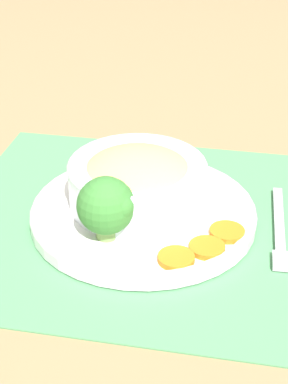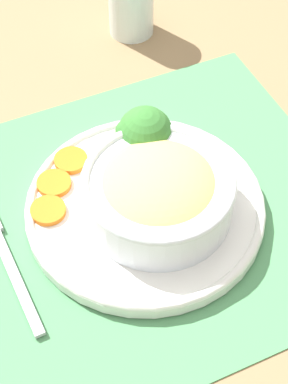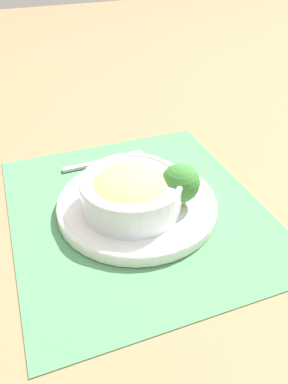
# 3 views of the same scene
# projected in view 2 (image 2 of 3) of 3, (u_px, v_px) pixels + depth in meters

# --- Properties ---
(ground_plane) EXTENTS (4.00, 4.00, 0.00)m
(ground_plane) POSITION_uv_depth(u_px,v_px,m) (145.00, 214.00, 0.79)
(ground_plane) COLOR #8C704C
(placemat) EXTENTS (0.52, 0.47, 0.00)m
(placemat) POSITION_uv_depth(u_px,v_px,m) (145.00, 213.00, 0.79)
(placemat) COLOR #4C8C59
(placemat) RESTS_ON ground_plane
(plate) EXTENTS (0.29, 0.29, 0.02)m
(plate) POSITION_uv_depth(u_px,v_px,m) (145.00, 207.00, 0.78)
(plate) COLOR white
(plate) RESTS_ON placemat
(bowl) EXTENTS (0.18, 0.18, 0.07)m
(bowl) POSITION_uv_depth(u_px,v_px,m) (158.00, 191.00, 0.74)
(bowl) COLOR silver
(bowl) RESTS_ON plate
(broccoli_floret) EXTENTS (0.07, 0.07, 0.08)m
(broccoli_floret) POSITION_uv_depth(u_px,v_px,m) (145.00, 134.00, 0.79)
(broccoli_floret) COLOR #759E51
(broccoli_floret) RESTS_ON plate
(carrot_slice_near) EXTENTS (0.04, 0.04, 0.01)m
(carrot_slice_near) POSITION_uv_depth(u_px,v_px,m) (71.00, 160.00, 0.82)
(carrot_slice_near) COLOR orange
(carrot_slice_near) RESTS_ON plate
(carrot_slice_middle) EXTENTS (0.04, 0.04, 0.01)m
(carrot_slice_middle) POSITION_uv_depth(u_px,v_px,m) (54.00, 183.00, 0.79)
(carrot_slice_middle) COLOR orange
(carrot_slice_middle) RESTS_ON plate
(carrot_slice_far) EXTENTS (0.04, 0.04, 0.01)m
(carrot_slice_far) POSITION_uv_depth(u_px,v_px,m) (48.00, 210.00, 0.77)
(carrot_slice_far) COLOR orange
(carrot_slice_far) RESTS_ON plate
(water_glass) EXTENTS (0.07, 0.07, 0.12)m
(water_glass) POSITION_uv_depth(u_px,v_px,m) (131.00, 1.00, 0.98)
(water_glass) COLOR silver
(water_glass) RESTS_ON ground_plane
(fork) EXTENTS (0.02, 0.18, 0.01)m
(fork) POSITION_uv_depth(u_px,v_px,m) (7.00, 258.00, 0.74)
(fork) COLOR #B7B7BC
(fork) RESTS_ON placemat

